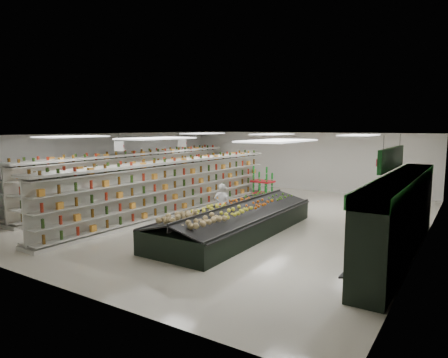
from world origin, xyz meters
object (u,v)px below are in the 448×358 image
Objects in this scene: gondola_center at (175,189)px; soda_endcap at (263,183)px; gondola_left at (139,178)px; produce_island at (236,220)px; shopper_background at (222,177)px; shopper_main at (222,205)px.

gondola_center is 9.03× the size of soda_endcap.
gondola_left is 6.21m from soda_endcap.
gondola_center is 5.81m from soda_endcap.
soda_endcap reaches higher than produce_island.
shopper_main is at bearing -138.11° from shopper_background.
soda_endcap is at bearing 110.17° from produce_island.
gondola_left is 8.47× the size of shopper_main.
produce_island is (3.68, -1.33, -0.53)m from gondola_center.
shopper_background is (2.31, 3.81, -0.19)m from gondola_left.
shopper_main is (6.27, -2.33, -0.27)m from gondola_left.
shopper_main is at bearing -21.79° from gondola_left.
shopper_main is (1.75, -6.57, 0.10)m from soda_endcap.
gondola_left is at bearing 159.07° from gondola_center.
gondola_left is 3.71m from gondola_center.
produce_island is at bearing -17.69° from gondola_center.
shopper_main reaches higher than produce_island.
gondola_left reaches higher than produce_island.
gondola_center is 1.82× the size of produce_island.
gondola_center reaches higher than shopper_background.
shopper_background is (-1.11, 5.26, -0.14)m from gondola_center.
shopper_background is (-4.79, 6.59, 0.39)m from produce_island.
soda_endcap is 2.25m from shopper_background.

